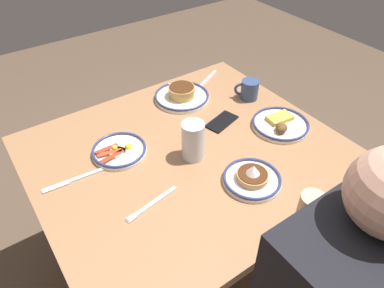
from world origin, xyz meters
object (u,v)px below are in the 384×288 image
object	(u,v)px
fork_far	(207,79)
butter_knife	(74,180)
coffee_mug	(249,89)
drinking_glass	(194,142)
plate_center_pancakes	(252,178)
plate_near_main	(182,95)
plate_far_companion	(119,150)
cell_phone	(222,122)
fork_near	(152,204)
plate_far_side	(280,124)

from	to	relation	value
fork_far	butter_knife	world-z (taller)	same
fork_far	coffee_mug	bearing A→B (deg)	102.55
drinking_glass	plate_center_pancakes	bearing A→B (deg)	111.22
plate_near_main	fork_far	bearing A→B (deg)	-160.15
plate_far_companion	drinking_glass	world-z (taller)	drinking_glass
plate_center_pancakes	cell_phone	bearing A→B (deg)	-111.55
plate_near_main	plate_far_companion	size ratio (longest dim) A/B	1.22
plate_center_pancakes	fork_near	world-z (taller)	plate_center_pancakes
plate_far_companion	plate_far_side	distance (m)	0.65
fork_near	coffee_mug	bearing A→B (deg)	-156.43
plate_far_companion	fork_near	bearing A→B (deg)	84.81
drinking_glass	butter_knife	world-z (taller)	drinking_glass
plate_center_pancakes	butter_knife	size ratio (longest dim) A/B	0.94
plate_near_main	plate_far_companion	xyz separation A→B (m)	(0.40, 0.18, -0.01)
plate_near_main	plate_center_pancakes	size ratio (longest dim) A/B	1.23
butter_knife	cell_phone	bearing A→B (deg)	177.26
coffee_mug	fork_near	xyz separation A→B (m)	(0.67, 0.29, -0.04)
drinking_glass	fork_far	size ratio (longest dim) A/B	0.85
fork_near	butter_knife	distance (m)	0.30
plate_far_companion	fork_far	bearing A→B (deg)	-157.44
plate_far_companion	butter_knife	xyz separation A→B (m)	(0.19, 0.04, -0.01)
plate_near_main	fork_near	bearing A→B (deg)	47.48
drinking_glass	fork_far	world-z (taller)	drinking_glass
plate_center_pancakes	plate_far_companion	xyz separation A→B (m)	(0.31, -0.39, -0.01)
cell_phone	fork_far	xyz separation A→B (m)	(-0.16, -0.32, -0.00)
coffee_mug	butter_knife	size ratio (longest dim) A/B	0.45
plate_center_pancakes	plate_far_companion	size ratio (longest dim) A/B	0.99
plate_far_companion	plate_far_side	bearing A→B (deg)	159.26
coffee_mug	butter_knife	world-z (taller)	coffee_mug
plate_near_main	butter_knife	xyz separation A→B (m)	(0.59, 0.21, -0.02)
plate_far_companion	plate_near_main	bearing A→B (deg)	-156.12
coffee_mug	butter_knife	bearing A→B (deg)	3.25
plate_center_pancakes	coffee_mug	bearing A→B (deg)	-130.42
plate_far_companion	plate_center_pancakes	bearing A→B (deg)	127.81
plate_far_side	cell_phone	bearing A→B (deg)	-42.83
plate_far_side	coffee_mug	bearing A→B (deg)	-99.49
butter_knife	plate_far_side	bearing A→B (deg)	166.54
plate_center_pancakes	plate_far_companion	distance (m)	0.50
plate_center_pancakes	drinking_glass	xyz separation A→B (m)	(0.09, -0.22, 0.05)
coffee_mug	fork_far	size ratio (longest dim) A/B	0.56
cell_phone	plate_center_pancakes	bearing A→B (deg)	52.76
plate_far_side	coffee_mug	xyz separation A→B (m)	(-0.04, -0.24, 0.03)
fork_far	fork_near	bearing A→B (deg)	40.59
drinking_glass	coffee_mug	bearing A→B (deg)	-157.27
plate_far_side	drinking_glass	size ratio (longest dim) A/B	1.56
plate_center_pancakes	fork_far	bearing A→B (deg)	-114.34
drinking_glass	butter_knife	xyz separation A→B (m)	(0.41, -0.13, -0.06)
plate_far_side	fork_near	world-z (taller)	plate_far_side
plate_far_companion	fork_far	size ratio (longest dim) A/B	1.17
plate_near_main	plate_center_pancakes	distance (m)	0.58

